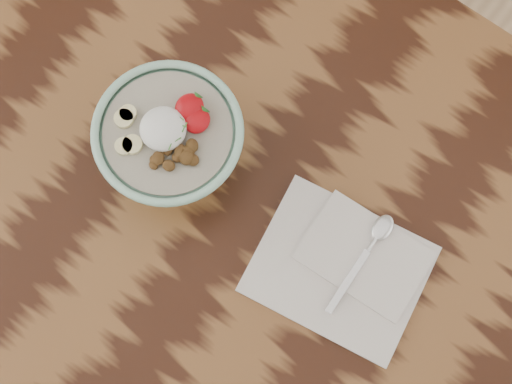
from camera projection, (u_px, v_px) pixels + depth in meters
table at (148, 143)px, 114.10cm from camera, size 160.00×90.00×75.00cm
breakfast_bowl at (171, 141)px, 97.24cm from camera, size 20.21×20.21×13.78cm
napkin at (344, 266)px, 99.53cm from camera, size 25.74×22.06×1.42cm
spoon at (374, 241)px, 99.17cm from camera, size 2.89×16.30×0.85cm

